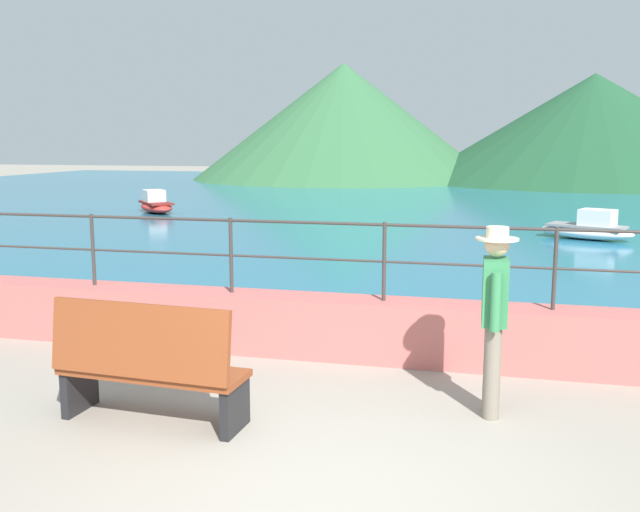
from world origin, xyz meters
The scene contains 10 objects.
ground_plane centered at (0.00, 0.00, 0.00)m, with size 120.00×120.00×0.00m, color gray.
promenade_wall centered at (0.00, 3.20, 0.35)m, with size 20.00×0.56×0.70m, color #BC605B.
railing centered at (0.00, 3.20, 1.32)m, with size 18.44×0.04×0.90m.
lake_water centered at (0.00, 25.84, 0.03)m, with size 64.00×44.32×0.06m, color #236B89.
hill_main centered at (-8.28, 40.38, 3.69)m, with size 19.49×19.49×7.38m, color #33663D.
hill_secondary centered at (6.91, 40.76, 3.23)m, with size 21.52×21.52×6.45m, color #1E4C2D.
bench_main centered at (-1.73, 0.84, 0.56)m, with size 1.73×0.66×1.13m.
person_walking centered at (1.21, 1.81, 0.98)m, with size 0.38×0.57×1.75m.
boat_0 centered at (3.55, 13.94, 0.33)m, with size 2.46×1.79×0.76m.
boat_1 centered at (-10.06, 17.47, 0.33)m, with size 2.20×2.32×0.76m.
Camera 1 is at (1.14, -4.54, 2.50)m, focal length 39.32 mm.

